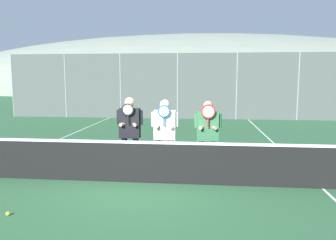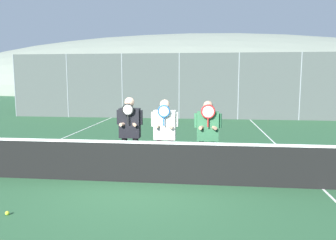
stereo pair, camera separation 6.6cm
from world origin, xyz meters
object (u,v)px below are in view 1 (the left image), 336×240
object	(u,v)px
car_far_left	(110,97)
tennis_ball_on_court	(8,214)
player_center_left	(165,130)
player_center_right	(208,132)
car_left_of_center	(190,99)
car_center	(270,98)
player_leftmost	(130,129)

from	to	relation	value
car_far_left	tennis_ball_on_court	world-z (taller)	car_far_left
player_center_left	player_center_right	size ratio (longest dim) A/B	1.01
car_left_of_center	tennis_ball_on_court	xyz separation A→B (m)	(-2.34, -15.98, -0.85)
car_center	tennis_ball_on_court	xyz separation A→B (m)	(-7.26, -16.19, -0.90)
car_center	tennis_ball_on_court	world-z (taller)	car_center
player_center_right	car_far_left	distance (m)	14.85
player_center_left	car_far_left	xyz separation A→B (m)	(-5.14, 13.55, -0.09)
car_left_of_center	tennis_ball_on_court	size ratio (longest dim) A/B	67.29
player_leftmost	car_left_of_center	xyz separation A→B (m)	(0.88, 13.48, -0.17)
player_center_left	tennis_ball_on_court	bearing A→B (deg)	-132.48
car_center	player_center_right	bearing A→B (deg)	-106.39
player_leftmost	tennis_ball_on_court	bearing A→B (deg)	-120.33
player_center_right	car_far_left	xyz separation A→B (m)	(-6.10, 13.53, -0.07)
player_leftmost	car_center	world-z (taller)	car_center
car_center	car_far_left	bearing A→B (deg)	-179.05
player_leftmost	car_left_of_center	size ratio (longest dim) A/B	0.39
tennis_ball_on_court	player_center_left	bearing A→B (deg)	47.52
player_center_right	tennis_ball_on_court	bearing A→B (deg)	-142.35
player_center_left	car_center	size ratio (longest dim) A/B	0.42
car_far_left	car_center	xyz separation A→B (m)	(10.13, 0.17, -0.02)
car_left_of_center	car_center	distance (m)	4.93
player_center_left	car_far_left	size ratio (longest dim) A/B	0.37
car_far_left	car_left_of_center	bearing A→B (deg)	-0.47
player_leftmost	player_center_left	bearing A→B (deg)	-1.37
tennis_ball_on_court	car_left_of_center	bearing A→B (deg)	81.68
car_far_left	tennis_ball_on_court	size ratio (longest dim) A/B	68.67
car_left_of_center	car_center	world-z (taller)	car_center
player_center_right	car_far_left	bearing A→B (deg)	114.28
player_center_right	tennis_ball_on_court	xyz separation A→B (m)	(-3.23, -2.49, -0.99)
player_leftmost	car_far_left	size ratio (longest dim) A/B	0.38
car_far_left	car_left_of_center	size ratio (longest dim) A/B	1.02
player_center_left	car_center	distance (m)	14.59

